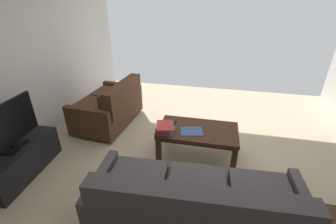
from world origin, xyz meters
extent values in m
cube|color=beige|center=(0.00, 0.00, 0.00)|extent=(5.33, 5.90, 0.01)
cube|color=silver|center=(2.66, 0.00, 1.26)|extent=(0.12, 5.90, 2.52)
cylinder|color=black|center=(-0.89, 0.69, 0.03)|extent=(0.05, 0.05, 0.06)
cylinder|color=black|center=(0.79, 0.79, 0.03)|extent=(0.05, 0.05, 0.06)
cube|color=#4C474C|center=(-0.07, 1.07, 0.24)|extent=(1.89, 0.89, 0.36)
cube|color=#4C474C|center=(-0.68, 1.02, 0.47)|extent=(0.61, 0.72, 0.10)
cube|color=#4C474C|center=(-0.07, 1.05, 0.47)|extent=(0.61, 0.72, 0.10)
cube|color=#4C474C|center=(0.55, 1.09, 0.47)|extent=(0.61, 0.72, 0.10)
cube|color=#4C474C|center=(-0.09, 1.40, 0.59)|extent=(1.85, 0.28, 0.45)
cube|color=#4C474C|center=(-0.70, 1.26, 0.59)|extent=(0.56, 0.15, 0.32)
cube|color=#4C474C|center=(-0.08, 1.29, 0.59)|extent=(0.56, 0.15, 0.32)
cube|color=#4C474C|center=(0.53, 1.33, 0.59)|extent=(0.56, 0.15, 0.32)
cube|color=#4C474C|center=(-1.04, 1.02, 0.31)|extent=(0.14, 0.79, 0.52)
cube|color=#4C474C|center=(0.90, 1.13, 0.31)|extent=(0.14, 0.79, 0.52)
cylinder|color=black|center=(2.03, -1.24, 0.03)|extent=(0.05, 0.05, 0.06)
cylinder|color=black|center=(2.11, -0.31, 0.03)|extent=(0.05, 0.05, 0.06)
cylinder|color=black|center=(1.35, -1.18, 0.03)|extent=(0.05, 0.05, 0.06)
cylinder|color=black|center=(1.43, -0.25, 0.03)|extent=(0.05, 0.05, 0.06)
cube|color=#4C301E|center=(1.73, -0.74, 0.24)|extent=(0.90, 1.16, 0.37)
cube|color=#4C301E|center=(1.73, -1.02, 0.48)|extent=(0.75, 0.57, 0.10)
cube|color=#4C301E|center=(1.77, -0.47, 0.48)|extent=(0.75, 0.57, 0.10)
cube|color=#4C301E|center=(1.39, -0.71, 0.60)|extent=(0.28, 1.10, 0.45)
cube|color=#4C301E|center=(1.47, -0.99, 0.60)|extent=(0.16, 0.50, 0.32)
cube|color=#4C301E|center=(1.52, -0.45, 0.60)|extent=(0.16, 0.50, 0.32)
cube|color=#4C301E|center=(1.68, -1.34, 0.31)|extent=(0.81, 0.17, 0.53)
cube|color=#4C301E|center=(1.78, -0.15, 0.31)|extent=(0.81, 0.17, 0.53)
cube|color=#3D2316|center=(0.03, -0.10, 0.44)|extent=(1.11, 0.64, 0.04)
cube|color=#3D2316|center=(0.03, -0.10, 0.40)|extent=(1.02, 0.58, 0.05)
cube|color=#3D2316|center=(-0.48, -0.38, 0.21)|extent=(0.07, 0.07, 0.42)
cube|color=#3D2316|center=(0.54, -0.38, 0.21)|extent=(0.07, 0.07, 0.42)
cube|color=#3D2316|center=(-0.48, 0.17, 0.21)|extent=(0.07, 0.07, 0.42)
cube|color=#3D2316|center=(0.54, 0.17, 0.21)|extent=(0.07, 0.07, 0.42)
cube|color=black|center=(2.28, 0.78, 0.21)|extent=(0.49, 1.13, 0.42)
cube|color=black|center=(2.40, 0.79, 0.21)|extent=(0.06, 0.94, 0.25)
cube|color=black|center=(2.30, 0.75, 0.21)|extent=(0.21, 0.25, 0.06)
cube|color=black|center=(2.28, 0.78, 0.43)|extent=(0.21, 0.33, 0.02)
cube|color=black|center=(2.28, 0.78, 0.47)|extent=(0.04, 0.06, 0.06)
cube|color=black|center=(2.28, 0.78, 0.76)|extent=(0.08, 0.92, 0.53)
cube|color=#194C23|center=(2.30, 0.78, 0.76)|extent=(0.05, 0.89, 0.50)
cylinder|color=white|center=(-1.03, 1.28, 0.65)|extent=(0.08, 0.08, 0.10)
cube|color=white|center=(-0.97, 1.28, 0.65)|extent=(0.02, 0.01, 0.06)
cube|color=#996699|center=(0.47, 0.06, 0.48)|extent=(0.25, 0.24, 0.03)
cube|color=#C63833|center=(0.48, 0.06, 0.51)|extent=(0.21, 0.27, 0.03)
cube|color=#337F51|center=(0.47, 0.06, 0.54)|extent=(0.22, 0.27, 0.02)
cube|color=#C63833|center=(0.47, 0.07, 0.56)|extent=(0.28, 0.33, 0.03)
cube|color=black|center=(0.42, -0.17, 0.47)|extent=(0.12, 0.16, 0.02)
cube|color=#59595B|center=(0.42, -0.17, 0.48)|extent=(0.09, 0.11, 0.00)
cube|color=#385693|center=(0.11, -0.02, 0.47)|extent=(0.34, 0.29, 0.01)
camera|label=1|loc=(-0.14, 2.70, 2.18)|focal=24.62mm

